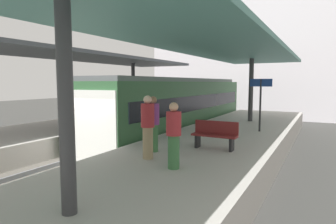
{
  "coord_description": "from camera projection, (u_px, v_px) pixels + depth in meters",
  "views": [
    {
      "loc": [
        7.24,
        -8.03,
        3.05
      ],
      "look_at": [
        0.73,
        4.08,
        1.66
      ],
      "focal_mm": 31.08,
      "sensor_mm": 36.0,
      "label": 1
    }
  ],
  "objects": [
    {
      "name": "platform_right",
      "position": [
        193.0,
        166.0,
        8.92
      ],
      "size": [
        4.4,
        28.0,
        1.0
      ],
      "primitive_type": "cube",
      "color": "#ADA8A0",
      "rests_on": "ground_plane"
    },
    {
      "name": "canopy_right",
      "position": [
        211.0,
        44.0,
        9.76
      ],
      "size": [
        4.18,
        21.0,
        3.48
      ],
      "color": "#333335",
      "rests_on": "platform_right"
    },
    {
      "name": "rail_near_side",
      "position": [
        84.0,
        156.0,
        11.07
      ],
      "size": [
        0.08,
        28.0,
        0.14
      ],
      "primitive_type": "cube",
      "color": "slate",
      "rests_on": "track_ballast"
    },
    {
      "name": "platform_bench",
      "position": [
        215.0,
        134.0,
        9.01
      ],
      "size": [
        1.4,
        0.41,
        0.86
      ],
      "color": "black",
      "rests_on": "platform_right"
    },
    {
      "name": "canopy_left",
      "position": [
        54.0,
        54.0,
        13.34
      ],
      "size": [
        4.18,
        21.0,
        3.47
      ],
      "color": "#333335",
      "rests_on": "platform_left"
    },
    {
      "name": "rail_far_side",
      "position": [
        114.0,
        161.0,
        10.39
      ],
      "size": [
        0.08,
        28.0,
        0.14
      ],
      "primitive_type": "cube",
      "color": "slate",
      "rests_on": "track_ballast"
    },
    {
      "name": "passenger_near_bench",
      "position": [
        148.0,
        126.0,
        7.79
      ],
      "size": [
        0.36,
        0.36,
        1.71
      ],
      "color": "#998460",
      "rests_on": "platform_right"
    },
    {
      "name": "passenger_far_end",
      "position": [
        174.0,
        135.0,
        6.89
      ],
      "size": [
        0.36,
        0.36,
        1.59
      ],
      "color": "#386B3D",
      "rests_on": "platform_right"
    },
    {
      "name": "station_building_backdrop",
      "position": [
        253.0,
        56.0,
        27.14
      ],
      "size": [
        18.0,
        6.0,
        11.0
      ],
      "primitive_type": "cube",
      "color": "#B7B2B7",
      "rests_on": "ground_plane"
    },
    {
      "name": "ground_plane",
      "position": [
        99.0,
        165.0,
        10.76
      ],
      "size": [
        80.0,
        80.0,
        0.0
      ],
      "primitive_type": "plane",
      "color": "#383835"
    },
    {
      "name": "passenger_mid_platform",
      "position": [
        153.0,
        123.0,
        8.61
      ],
      "size": [
        0.36,
        0.36,
        1.65
      ],
      "color": "#386B3D",
      "rests_on": "platform_right"
    },
    {
      "name": "platform_left",
      "position": [
        31.0,
        142.0,
        12.5
      ],
      "size": [
        4.4,
        28.0,
        1.0
      ],
      "primitive_type": "cube",
      "color": "#ADA8A0",
      "rests_on": "ground_plane"
    },
    {
      "name": "platform_sign",
      "position": [
        261.0,
        93.0,
        12.12
      ],
      "size": [
        0.9,
        0.08,
        2.21
      ],
      "color": "#262628",
      "rests_on": "platform_right"
    },
    {
      "name": "commuter_train",
      "position": [
        179.0,
        106.0,
        16.47
      ],
      "size": [
        2.78,
        14.62,
        3.1
      ],
      "color": "#2D5633",
      "rests_on": "track_ballast"
    },
    {
      "name": "track_ballast",
      "position": [
        98.0,
        163.0,
        10.75
      ],
      "size": [
        3.2,
        28.0,
        0.2
      ],
      "primitive_type": "cube",
      "color": "#59544C",
      "rests_on": "ground_plane"
    }
  ]
}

